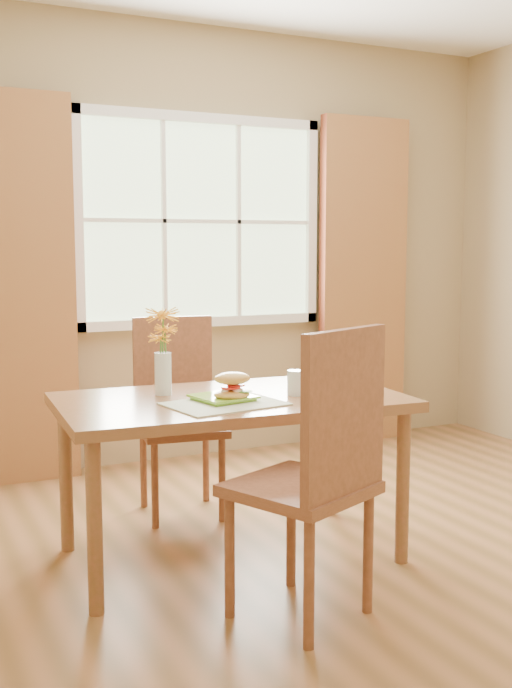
{
  "coord_description": "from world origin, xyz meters",
  "views": [
    {
      "loc": [
        -1.88,
        -2.87,
        1.36
      ],
      "look_at": [
        -0.42,
        0.18,
        0.94
      ],
      "focal_mm": 42.0,
      "sensor_mm": 36.0,
      "label": 1
    }
  ],
  "objects_px": {
    "chair_near": "(321,464)",
    "water_glass": "(295,383)",
    "chair_far": "(177,406)",
    "croissant_sandwich": "(232,386)",
    "flower_vase": "(163,343)",
    "dining_table": "(231,414)"
  },
  "relations": [
    {
      "from": "chair_near",
      "to": "water_glass",
      "type": "relative_size",
      "value": 9.89
    },
    {
      "from": "chair_far",
      "to": "croissant_sandwich",
      "type": "height_order",
      "value": "chair_far"
    },
    {
      "from": "chair_far",
      "to": "water_glass",
      "type": "bearing_deg",
      "value": -63.9
    },
    {
      "from": "croissant_sandwich",
      "to": "water_glass",
      "type": "bearing_deg",
      "value": 22.81
    },
    {
      "from": "flower_vase",
      "to": "water_glass",
      "type": "bearing_deg",
      "value": -27.22
    },
    {
      "from": "chair_near",
      "to": "flower_vase",
      "type": "height_order",
      "value": "flower_vase"
    },
    {
      "from": "croissant_sandwich",
      "to": "chair_near",
      "type": "bearing_deg",
      "value": -67.28
    },
    {
      "from": "chair_far",
      "to": "chair_near",
      "type": "bearing_deg",
      "value": -80.81
    },
    {
      "from": "chair_near",
      "to": "flower_vase",
      "type": "distance_m",
      "value": 0.99
    },
    {
      "from": "dining_table",
      "to": "water_glass",
      "type": "bearing_deg",
      "value": -14.13
    },
    {
      "from": "chair_near",
      "to": "flower_vase",
      "type": "bearing_deg",
      "value": 83.89
    },
    {
      "from": "dining_table",
      "to": "flower_vase",
      "type": "distance_m",
      "value": 0.42
    },
    {
      "from": "water_glass",
      "to": "flower_vase",
      "type": "distance_m",
      "value": 0.6
    },
    {
      "from": "chair_far",
      "to": "water_glass",
      "type": "height_order",
      "value": "chair_far"
    },
    {
      "from": "chair_far",
      "to": "flower_vase",
      "type": "bearing_deg",
      "value": -107.58
    },
    {
      "from": "flower_vase",
      "to": "dining_table",
      "type": "bearing_deg",
      "value": -36.13
    },
    {
      "from": "chair_far",
      "to": "water_glass",
      "type": "distance_m",
      "value": 0.86
    },
    {
      "from": "chair_far",
      "to": "croissant_sandwich",
      "type": "xyz_separation_m",
      "value": [
        -0.07,
        -0.84,
        0.24
      ]
    },
    {
      "from": "chair_near",
      "to": "chair_far",
      "type": "bearing_deg",
      "value": 67.32
    },
    {
      "from": "dining_table",
      "to": "croissant_sandwich",
      "type": "distance_m",
      "value": 0.21
    },
    {
      "from": "croissant_sandwich",
      "to": "dining_table",
      "type": "bearing_deg",
      "value": 82.48
    },
    {
      "from": "chair_near",
      "to": "water_glass",
      "type": "height_order",
      "value": "chair_near"
    }
  ]
}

